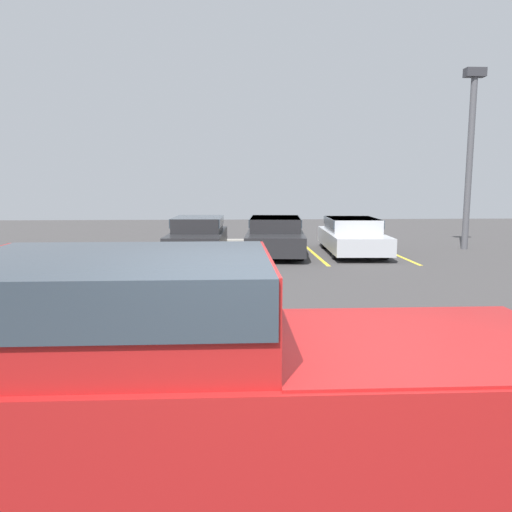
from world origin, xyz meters
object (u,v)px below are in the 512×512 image
at_px(parked_sedan_b, 275,234).
at_px(light_post, 470,147).
at_px(parked_sedan_a, 198,235).
at_px(parked_sedan_c, 352,234).
at_px(pickup_truck, 164,380).
at_px(wheel_stop_curb, 244,241).

height_order(parked_sedan_b, light_post, light_post).
bearing_deg(parked_sedan_a, parked_sedan_b, 97.31).
relative_size(parked_sedan_c, light_post, 0.73).
xyz_separation_m(pickup_truck, light_post, (8.96, 13.99, 2.72)).
relative_size(parked_sedan_a, parked_sedan_b, 0.89).
distance_m(pickup_truck, parked_sedan_c, 13.90).
xyz_separation_m(parked_sedan_c, wheel_stop_curb, (-3.60, 3.25, -0.58)).
bearing_deg(wheel_stop_curb, parked_sedan_a, -115.01).
height_order(pickup_truck, light_post, light_post).
xyz_separation_m(pickup_truck, parked_sedan_a, (-0.59, 12.92, -0.26)).
bearing_deg(pickup_truck, parked_sedan_b, 81.45).
distance_m(pickup_truck, parked_sedan_b, 13.29).
bearing_deg(parked_sedan_a, light_post, 98.95).
relative_size(parked_sedan_a, wheel_stop_curb, 2.30).
bearing_deg(parked_sedan_a, parked_sedan_c, 94.66).
height_order(light_post, wheel_stop_curb, light_post).
bearing_deg(parked_sedan_c, parked_sedan_b, -87.73).
bearing_deg(wheel_stop_curb, parked_sedan_b, -73.30).
bearing_deg(parked_sedan_c, pickup_truck, -16.60).
height_order(parked_sedan_a, light_post, light_post).
height_order(parked_sedan_b, wheel_stop_curb, parked_sedan_b).
xyz_separation_m(light_post, wheel_stop_curb, (-7.94, 2.38, -3.58)).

